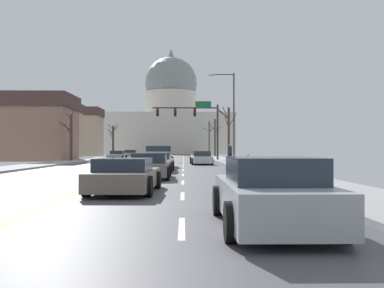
{
  "coord_description": "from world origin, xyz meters",
  "views": [
    {
      "loc": [
        3.53,
        -37.08,
        1.45
      ],
      "look_at": [
        4.96,
        35.16,
        2.23
      ],
      "focal_mm": 39.75,
      "sensor_mm": 36.0,
      "label": 1
    }
  ],
  "objects_px": {
    "sedan_near_05": "(125,176)",
    "sedan_oncoming_01": "(130,154)",
    "sedan_oncoming_00": "(117,155)",
    "bicycle_parked": "(248,161)",
    "pickup_truck_near_02": "(158,158)",
    "signal_gantry": "(194,117)",
    "pedestrian_00": "(230,152)",
    "sedan_near_01": "(201,158)",
    "sedan_near_03": "(158,163)",
    "pedestrian_01": "(230,152)",
    "sedan_near_06": "(270,194)",
    "street_lamp_right": "(231,110)",
    "sedan_near_00": "(200,157)",
    "sedan_near_04": "(150,166)"
  },
  "relations": [
    {
      "from": "street_lamp_right",
      "to": "pickup_truck_near_02",
      "type": "height_order",
      "value": "street_lamp_right"
    },
    {
      "from": "street_lamp_right",
      "to": "sedan_near_03",
      "type": "bearing_deg",
      "value": -115.52
    },
    {
      "from": "sedan_oncoming_00",
      "to": "bicycle_parked",
      "type": "distance_m",
      "value": 25.86
    },
    {
      "from": "sedan_near_01",
      "to": "sedan_near_00",
      "type": "bearing_deg",
      "value": 88.8
    },
    {
      "from": "sedan_near_00",
      "to": "bicycle_parked",
      "type": "distance_m",
      "value": 13.16
    },
    {
      "from": "pedestrian_00",
      "to": "signal_gantry",
      "type": "bearing_deg",
      "value": 107.5
    },
    {
      "from": "signal_gantry",
      "to": "sedan_near_01",
      "type": "relative_size",
      "value": 1.69
    },
    {
      "from": "sedan_near_04",
      "to": "sedan_oncoming_01",
      "type": "relative_size",
      "value": 0.9
    },
    {
      "from": "sedan_near_05",
      "to": "bicycle_parked",
      "type": "bearing_deg",
      "value": 70.06
    },
    {
      "from": "signal_gantry",
      "to": "sedan_oncoming_01",
      "type": "xyz_separation_m",
      "value": [
        -9.78,
        17.39,
        -4.6
      ]
    },
    {
      "from": "pedestrian_00",
      "to": "bicycle_parked",
      "type": "distance_m",
      "value": 7.41
    },
    {
      "from": "sedan_oncoming_01",
      "to": "sedan_near_01",
      "type": "bearing_deg",
      "value": -70.99
    },
    {
      "from": "sedan_near_00",
      "to": "bicycle_parked",
      "type": "xyz_separation_m",
      "value": [
        3.28,
        -12.75,
        -0.05
      ]
    },
    {
      "from": "sedan_near_00",
      "to": "sedan_near_06",
      "type": "xyz_separation_m",
      "value": [
        -0.16,
        -38.17,
        0.06
      ]
    },
    {
      "from": "sedan_near_01",
      "to": "pickup_truck_near_02",
      "type": "xyz_separation_m",
      "value": [
        -3.57,
        -5.67,
        0.17
      ]
    },
    {
      "from": "pickup_truck_near_02",
      "to": "sedan_near_06",
      "type": "relative_size",
      "value": 1.28
    },
    {
      "from": "signal_gantry",
      "to": "sedan_near_01",
      "type": "bearing_deg",
      "value": -88.4
    },
    {
      "from": "sedan_near_05",
      "to": "bicycle_parked",
      "type": "height_order",
      "value": "sedan_near_05"
    },
    {
      "from": "sedan_near_03",
      "to": "sedan_near_06",
      "type": "xyz_separation_m",
      "value": [
        3.22,
        -18.95,
        0.04
      ]
    },
    {
      "from": "sedan_near_05",
      "to": "sedan_near_06",
      "type": "xyz_separation_m",
      "value": [
        3.53,
        -6.22,
        0.06
      ]
    },
    {
      "from": "sedan_oncoming_00",
      "to": "bicycle_parked",
      "type": "height_order",
      "value": "sedan_oncoming_00"
    },
    {
      "from": "pedestrian_01",
      "to": "bicycle_parked",
      "type": "relative_size",
      "value": 0.93
    },
    {
      "from": "signal_gantry",
      "to": "bicycle_parked",
      "type": "height_order",
      "value": "signal_gantry"
    },
    {
      "from": "sedan_near_00",
      "to": "bicycle_parked",
      "type": "bearing_deg",
      "value": -75.56
    },
    {
      "from": "pickup_truck_near_02",
      "to": "sedan_near_04",
      "type": "distance_m",
      "value": 12.42
    },
    {
      "from": "street_lamp_right",
      "to": "sedan_near_00",
      "type": "relative_size",
      "value": 1.81
    },
    {
      "from": "pickup_truck_near_02",
      "to": "bicycle_parked",
      "type": "relative_size",
      "value": 3.16
    },
    {
      "from": "street_lamp_right",
      "to": "pickup_truck_near_02",
      "type": "xyz_separation_m",
      "value": [
        -6.32,
        -6.23,
        -4.33
      ]
    },
    {
      "from": "street_lamp_right",
      "to": "sedan_near_04",
      "type": "height_order",
      "value": "street_lamp_right"
    },
    {
      "from": "street_lamp_right",
      "to": "sedan_near_00",
      "type": "height_order",
      "value": "street_lamp_right"
    },
    {
      "from": "pickup_truck_near_02",
      "to": "pedestrian_01",
      "type": "bearing_deg",
      "value": 59.66
    },
    {
      "from": "pickup_truck_near_02",
      "to": "sedan_oncoming_00",
      "type": "height_order",
      "value": "pickup_truck_near_02"
    },
    {
      "from": "sedan_near_06",
      "to": "bicycle_parked",
      "type": "bearing_deg",
      "value": 82.29
    },
    {
      "from": "sedan_near_03",
      "to": "sedan_near_06",
      "type": "height_order",
      "value": "sedan_near_06"
    },
    {
      "from": "sedan_oncoming_00",
      "to": "pedestrian_01",
      "type": "distance_m",
      "value": 17.06
    },
    {
      "from": "sedan_near_00",
      "to": "sedan_near_04",
      "type": "height_order",
      "value": "sedan_near_04"
    },
    {
      "from": "signal_gantry",
      "to": "sedan_near_03",
      "type": "relative_size",
      "value": 1.74
    },
    {
      "from": "signal_gantry",
      "to": "pedestrian_00",
      "type": "distance_m",
      "value": 11.32
    },
    {
      "from": "signal_gantry",
      "to": "sedan_near_06",
      "type": "distance_m",
      "value": 43.12
    },
    {
      "from": "sedan_near_01",
      "to": "sedan_oncoming_01",
      "type": "height_order",
      "value": "sedan_oncoming_01"
    },
    {
      "from": "sedan_near_06",
      "to": "sedan_oncoming_00",
      "type": "relative_size",
      "value": 0.99
    },
    {
      "from": "sedan_near_06",
      "to": "sedan_near_03",
      "type": "bearing_deg",
      "value": 99.63
    },
    {
      "from": "sedan_near_05",
      "to": "sedan_oncoming_01",
      "type": "relative_size",
      "value": 0.97
    },
    {
      "from": "pedestrian_01",
      "to": "sedan_near_03",
      "type": "bearing_deg",
      "value": -109.96
    },
    {
      "from": "sedan_near_03",
      "to": "sedan_oncoming_00",
      "type": "distance_m",
      "value": 29.28
    },
    {
      "from": "pickup_truck_near_02",
      "to": "sedan_near_06",
      "type": "distance_m",
      "value": 25.48
    },
    {
      "from": "signal_gantry",
      "to": "street_lamp_right",
      "type": "bearing_deg",
      "value": -74.86
    },
    {
      "from": "sedan_near_01",
      "to": "pickup_truck_near_02",
      "type": "bearing_deg",
      "value": -122.22
    },
    {
      "from": "sedan_oncoming_00",
      "to": "sedan_near_04",
      "type": "bearing_deg",
      "value": -78.57
    },
    {
      "from": "signal_gantry",
      "to": "pedestrian_00",
      "type": "relative_size",
      "value": 4.52
    }
  ]
}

